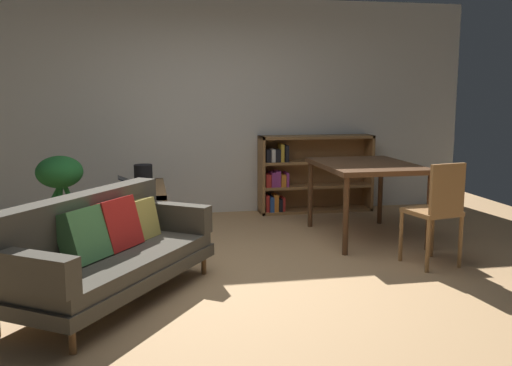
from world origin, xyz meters
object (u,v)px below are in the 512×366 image
object	(u,v)px
fabric_couch	(105,248)
dining_chair_near	(437,208)
media_console	(148,212)
desk_speaker	(143,178)
dining_table	(366,171)
open_laptop	(139,183)
bookshelf	(308,174)
potted_floor_plant	(60,187)

from	to	relation	value
fabric_couch	dining_chair_near	xyz separation A→B (m)	(2.82, 0.25, 0.14)
media_console	desk_speaker	size ratio (longest dim) A/B	4.37
dining_table	dining_chair_near	xyz separation A→B (m)	(0.23, -1.08, -0.19)
open_laptop	bookshelf	size ratio (longest dim) A/B	0.28
open_laptop	dining_table	size ratio (longest dim) A/B	0.32
media_console	potted_floor_plant	world-z (taller)	potted_floor_plant
media_console	bookshelf	bearing A→B (deg)	24.95
open_laptop	dining_chair_near	size ratio (longest dim) A/B	0.44
desk_speaker	dining_chair_near	xyz separation A→B (m)	(2.54, -1.30, -0.15)
dining_table	bookshelf	bearing A→B (deg)	98.44
dining_table	bookshelf	xyz separation A→B (m)	(-0.21, 1.44, -0.24)
open_laptop	bookshelf	bearing A→B (deg)	20.57
desk_speaker	dining_table	bearing A→B (deg)	-5.35
desk_speaker	dining_chair_near	size ratio (longest dim) A/B	0.29
potted_floor_plant	media_console	bearing A→B (deg)	10.61
media_console	dining_chair_near	size ratio (longest dim) A/B	1.27
media_console	potted_floor_plant	distance (m)	0.94
dining_chair_near	desk_speaker	bearing A→B (deg)	152.88
fabric_couch	dining_chair_near	size ratio (longest dim) A/B	2.01
desk_speaker	bookshelf	bearing A→B (deg)	30.38
open_laptop	dining_chair_near	world-z (taller)	dining_chair_near
media_console	dining_chair_near	world-z (taller)	dining_chair_near
fabric_couch	dining_table	size ratio (longest dim) A/B	1.48
desk_speaker	dining_chair_near	world-z (taller)	dining_chair_near
open_laptop	media_console	bearing A→B (deg)	-58.16
potted_floor_plant	bookshelf	xyz separation A→B (m)	(2.92, 1.12, -0.11)
media_console	open_laptop	world-z (taller)	open_laptop
potted_floor_plant	dining_table	bearing A→B (deg)	-5.91
fabric_couch	potted_floor_plant	distance (m)	1.76
bookshelf	media_console	bearing A→B (deg)	-155.05
open_laptop	desk_speaker	size ratio (longest dim) A/B	1.50
media_console	open_laptop	xyz separation A→B (m)	(-0.09, 0.15, 0.30)
open_laptop	desk_speaker	xyz separation A→B (m)	(0.06, -0.42, 0.11)
open_laptop	desk_speaker	distance (m)	0.44
open_laptop	desk_speaker	world-z (taller)	desk_speaker
media_console	potted_floor_plant	xyz separation A→B (m)	(-0.86, -0.16, 0.33)
bookshelf	fabric_couch	bearing A→B (deg)	-130.53
media_console	dining_table	xyz separation A→B (m)	(2.27, -0.49, 0.46)
desk_speaker	dining_table	xyz separation A→B (m)	(2.30, -0.22, 0.04)
media_console	desk_speaker	distance (m)	0.50
desk_speaker	bookshelf	xyz separation A→B (m)	(2.09, 1.23, -0.19)
open_laptop	bookshelf	distance (m)	2.29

